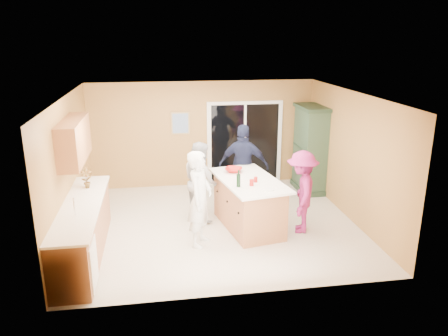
{
  "coord_description": "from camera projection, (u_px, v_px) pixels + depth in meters",
  "views": [
    {
      "loc": [
        -1.13,
        -8.0,
        3.68
      ],
      "look_at": [
        0.15,
        0.1,
        1.15
      ],
      "focal_mm": 35.0,
      "sensor_mm": 36.0,
      "label": 1
    }
  ],
  "objects": [
    {
      "name": "wall_back",
      "position": [
        203.0,
        134.0,
        10.78
      ],
      "size": [
        5.5,
        0.1,
        2.6
      ],
      "primitive_type": "cube",
      "color": "tan",
      "rests_on": "ground"
    },
    {
      "name": "wall_right",
      "position": [
        351.0,
        156.0,
        8.83
      ],
      "size": [
        0.1,
        5.0,
        2.6
      ],
      "primitive_type": "cube",
      "color": "tan",
      "rests_on": "ground"
    },
    {
      "name": "ceiling",
      "position": [
        217.0,
        95.0,
        8.04
      ],
      "size": [
        5.5,
        5.0,
        0.1
      ],
      "primitive_type": "cube",
      "color": "white",
      "rests_on": "wall_back"
    },
    {
      "name": "floor",
      "position": [
        217.0,
        224.0,
        8.8
      ],
      "size": [
        5.5,
        5.5,
        0.0
      ],
      "primitive_type": "plane",
      "color": "beige",
      "rests_on": "ground"
    },
    {
      "name": "framed_picture",
      "position": [
        180.0,
        123.0,
        10.59
      ],
      "size": [
        0.46,
        0.04,
        0.56
      ],
      "color": "tan",
      "rests_on": "wall_back"
    },
    {
      "name": "wall_front",
      "position": [
        242.0,
        213.0,
        6.06
      ],
      "size": [
        5.5,
        0.1,
        2.6
      ],
      "primitive_type": "cube",
      "color": "tan",
      "rests_on": "ground"
    },
    {
      "name": "left_cabinet_run",
      "position": [
        82.0,
        234.0,
        7.31
      ],
      "size": [
        0.65,
        3.05,
        1.24
      ],
      "color": "#A86641",
      "rests_on": "floor"
    },
    {
      "name": "wall_left",
      "position": [
        69.0,
        169.0,
        8.01
      ],
      "size": [
        0.1,
        5.0,
        2.6
      ],
      "primitive_type": "cube",
      "color": "tan",
      "rests_on": "ground"
    },
    {
      "name": "white_plate",
      "position": [
        268.0,
        190.0,
        7.82
      ],
      "size": [
        0.26,
        0.26,
        0.01
      ],
      "primitive_type": "cylinder",
      "rotation": [
        0.0,
        0.0,
        0.34
      ],
      "color": "white",
      "rests_on": "kitchen_island"
    },
    {
      "name": "tumbler_near",
      "position": [
        256.0,
        180.0,
        8.21
      ],
      "size": [
        0.08,
        0.08,
        0.1
      ],
      "primitive_type": "cylinder",
      "rotation": [
        0.0,
        0.0,
        -0.21
      ],
      "color": "#A51512",
      "rests_on": "kitchen_island"
    },
    {
      "name": "woman_navy",
      "position": [
        244.0,
        166.0,
        9.46
      ],
      "size": [
        1.17,
        0.75,
        1.85
      ],
      "primitive_type": "imported",
      "rotation": [
        0.0,
        0.0,
        2.84
      ],
      "color": "#191E38",
      "rests_on": "floor"
    },
    {
      "name": "woman_grey",
      "position": [
        201.0,
        181.0,
        8.86
      ],
      "size": [
        0.82,
        0.94,
        1.63
      ],
      "primitive_type": "imported",
      "rotation": [
        0.0,
        0.0,
        1.86
      ],
      "color": "#A0A0A2",
      "rests_on": "floor"
    },
    {
      "name": "upper_cabinets",
      "position": [
        74.0,
        141.0,
        7.68
      ],
      "size": [
        0.35,
        1.6,
        0.75
      ],
      "primitive_type": "cube",
      "color": "#A86641",
      "rests_on": "wall_left"
    },
    {
      "name": "wine_bottle",
      "position": [
        239.0,
        180.0,
        7.94
      ],
      "size": [
        0.07,
        0.07,
        0.32
      ],
      "rotation": [
        0.0,
        0.0,
        -0.16
      ],
      "color": "black",
      "rests_on": "kitchen_island"
    },
    {
      "name": "woman_magenta",
      "position": [
        302.0,
        192.0,
        8.29
      ],
      "size": [
        0.89,
        1.17,
        1.6
      ],
      "primitive_type": "imported",
      "rotation": [
        0.0,
        0.0,
        -1.9
      ],
      "color": "#992168",
      "rests_on": "floor"
    },
    {
      "name": "tulip_vase",
      "position": [
        86.0,
        178.0,
        8.03
      ],
      "size": [
        0.21,
        0.15,
        0.37
      ],
      "primitive_type": "imported",
      "rotation": [
        0.0,
        0.0,
        0.07
      ],
      "color": "#9D190F",
      "rests_on": "left_cabinet_run"
    },
    {
      "name": "tumbler_far",
      "position": [
        252.0,
        183.0,
        8.02
      ],
      "size": [
        0.1,
        0.1,
        0.12
      ],
      "primitive_type": "cylinder",
      "rotation": [
        0.0,
        0.0,
        -0.21
      ],
      "color": "#A51512",
      "rests_on": "kitchen_island"
    },
    {
      "name": "green_hutch",
      "position": [
        310.0,
        150.0,
        10.46
      ],
      "size": [
        0.6,
        1.13,
        2.07
      ],
      "color": "#233927",
      "rests_on": "floor"
    },
    {
      "name": "serving_bowl",
      "position": [
        234.0,
        170.0,
        8.82
      ],
      "size": [
        0.44,
        0.44,
        0.08
      ],
      "primitive_type": "imported",
      "rotation": [
        0.0,
        0.0,
        -0.36
      ],
      "color": "#A51512",
      "rests_on": "kitchen_island"
    },
    {
      "name": "sliding_door",
      "position": [
        245.0,
        143.0,
        10.98
      ],
      "size": [
        1.9,
        0.07,
        2.1
      ],
      "color": "white",
      "rests_on": "floor"
    },
    {
      "name": "woman_white",
      "position": [
        200.0,
        199.0,
        7.73
      ],
      "size": [
        0.65,
        0.76,
        1.75
      ],
      "primitive_type": "imported",
      "rotation": [
        0.0,
        0.0,
        1.15
      ],
      "color": "white",
      "rests_on": "floor"
    },
    {
      "name": "kitchen_island",
      "position": [
        248.0,
        205.0,
        8.55
      ],
      "size": [
        1.36,
        2.06,
        1.0
      ],
      "rotation": [
        0.0,
        0.0,
        0.18
      ],
      "color": "#A86641",
      "rests_on": "floor"
    }
  ]
}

